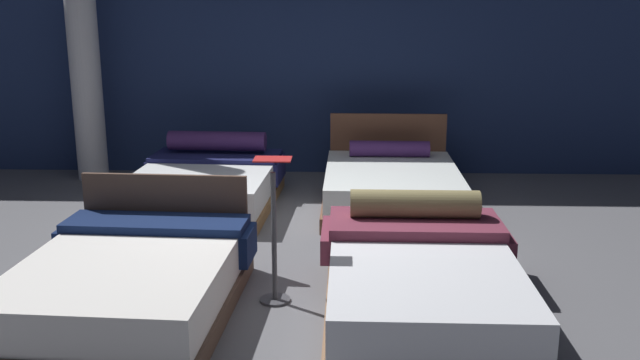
# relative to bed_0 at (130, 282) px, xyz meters

# --- Properties ---
(ground_plane) EXTENTS (18.00, 18.00, 0.02)m
(ground_plane) POSITION_rel_bed_0_xyz_m (1.07, 1.27, -0.25)
(ground_plane) COLOR #5B5B60
(showroom_back_wall) EXTENTS (18.00, 0.06, 3.50)m
(showroom_back_wall) POSITION_rel_bed_0_xyz_m (1.07, 4.59, 1.51)
(showroom_back_wall) COLOR navy
(showroom_back_wall) RESTS_ON ground_plane
(bed_0) EXTENTS (1.68, 2.09, 0.84)m
(bed_0) POSITION_rel_bed_0_xyz_m (0.00, 0.00, 0.00)
(bed_0) COLOR brown
(bed_0) RESTS_ON ground_plane
(bed_1) EXTENTS (1.54, 2.16, 0.77)m
(bed_1) POSITION_rel_bed_0_xyz_m (2.19, 0.05, 0.02)
(bed_1) COLOR brown
(bed_1) RESTS_ON ground_plane
(bed_2) EXTENTS (1.68, 2.12, 0.75)m
(bed_2) POSITION_rel_bed_0_xyz_m (0.01, 2.87, 0.01)
(bed_2) COLOR brown
(bed_2) RESTS_ON ground_plane
(bed_3) EXTENTS (1.57, 2.07, 0.93)m
(bed_3) POSITION_rel_bed_0_xyz_m (2.15, 2.88, 0.01)
(bed_3) COLOR brown
(bed_3) RESTS_ON ground_plane
(price_sign) EXTENTS (0.28, 0.24, 1.15)m
(price_sign) POSITION_rel_bed_0_xyz_m (1.07, 0.21, 0.21)
(price_sign) COLOR #3F3F44
(price_sign) RESTS_ON ground_plane
(support_pillar) EXTENTS (0.39, 0.39, 3.50)m
(support_pillar) POSITION_rel_bed_0_xyz_m (-1.75, 4.10, 1.51)
(support_pillar) COLOR silver
(support_pillar) RESTS_ON ground_plane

